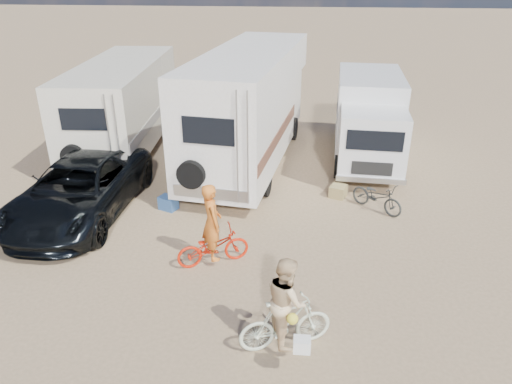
# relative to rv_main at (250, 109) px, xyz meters

# --- Properties ---
(ground) EXTENTS (140.00, 140.00, 0.00)m
(ground) POSITION_rel_rv_main_xyz_m (0.02, -6.72, -1.90)
(ground) COLOR #9C7F5D
(ground) RESTS_ON ground
(rv_main) EXTENTS (3.68, 8.94, 3.80)m
(rv_main) POSITION_rel_rv_main_xyz_m (0.00, 0.00, 0.00)
(rv_main) COLOR silver
(rv_main) RESTS_ON ground
(rv_left) EXTENTS (2.85, 7.41, 3.19)m
(rv_left) POSITION_rel_rv_main_xyz_m (-4.71, 0.70, -0.30)
(rv_left) COLOR #ECE9CB
(rv_left) RESTS_ON ground
(box_truck) EXTENTS (2.54, 5.84, 2.87)m
(box_truck) POSITION_rel_rv_main_xyz_m (4.08, 0.44, -0.46)
(box_truck) COLOR silver
(box_truck) RESTS_ON ground
(dark_suv) EXTENTS (2.72, 5.61, 1.54)m
(dark_suv) POSITION_rel_rv_main_xyz_m (-4.23, -4.37, -1.13)
(dark_suv) COLOR black
(dark_suv) RESTS_ON ground
(bike_man) EXTENTS (1.79, 1.24, 0.89)m
(bike_man) POSITION_rel_rv_main_xyz_m (-0.18, -6.44, -1.45)
(bike_man) COLOR red
(bike_man) RESTS_ON ground
(bike_woman) EXTENTS (1.80, 1.06, 1.05)m
(bike_woman) POSITION_rel_rv_main_xyz_m (1.59, -8.97, -1.38)
(bike_woman) COLOR beige
(bike_woman) RESTS_ON ground
(rider_man) EXTENTS (0.68, 0.80, 1.85)m
(rider_man) POSITION_rel_rv_main_xyz_m (-0.18, -6.44, -0.97)
(rider_man) COLOR orange
(rider_man) RESTS_ON ground
(rider_woman) EXTENTS (0.90, 1.01, 1.73)m
(rider_woman) POSITION_rel_rv_main_xyz_m (1.59, -8.97, -1.04)
(rider_woman) COLOR #DEBB8A
(rider_woman) RESTS_ON ground
(bike_parked) EXTENTS (1.58, 1.48, 0.85)m
(bike_parked) POSITION_rel_rv_main_xyz_m (3.96, -3.38, -1.48)
(bike_parked) COLOR #242725
(bike_parked) RESTS_ON ground
(cooler) EXTENTS (0.59, 0.52, 0.39)m
(cooler) POSITION_rel_rv_main_xyz_m (-1.93, -3.88, -1.70)
(cooler) COLOR #2D5189
(cooler) RESTS_ON ground
(crate) EXTENTS (0.58, 0.58, 0.36)m
(crate) POSITION_rel_rv_main_xyz_m (2.94, -2.63, -1.72)
(crate) COLOR olive
(crate) RESTS_ON ground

